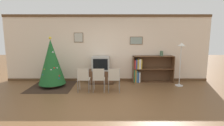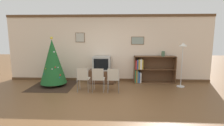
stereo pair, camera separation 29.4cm
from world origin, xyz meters
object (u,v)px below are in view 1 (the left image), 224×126
Objects in this scene: tv_console at (101,76)px; folding_chair_right at (114,78)px; vase at (161,53)px; standing_lamp at (181,53)px; folding_chair_left at (83,78)px; christmas_tree at (51,62)px; folding_chair_center at (99,78)px; bookshelf at (146,69)px; television at (101,63)px.

folding_chair_right is at bearing -66.34° from tv_console.
standing_lamp reaches higher than vase.
folding_chair_left is at bearing -167.93° from standing_lamp.
christmas_tree is 4.76m from standing_lamp.
christmas_tree reaches higher than folding_chair_left.
folding_chair_center and folding_chair_right have the same top height.
folding_chair_right is 1.84m from bookshelf.
standing_lamp is at bearing 12.07° from folding_chair_left.
bookshelf is 0.87m from vase.
standing_lamp is at bearing 14.05° from folding_chair_center.
bookshelf is at bearing 44.05° from folding_chair_right.
standing_lamp is (1.14, -0.53, 0.72)m from bookshelf.
television is 0.42× the size of standing_lamp.
tv_console is at bearing 90.00° from folding_chair_center.
tv_console is 0.53m from television.
folding_chair_center is at bearing -145.05° from bookshelf.
bookshelf is (1.83, 0.12, -0.27)m from television.
folding_chair_left is 3.23m from vase.
christmas_tree is 9.04× the size of vase.
tv_console is 1.28m from folding_chair_right.
vase reaches higher than bookshelf.
christmas_tree is 1.86× the size of tv_console.
christmas_tree is at bearing 152.04° from folding_chair_left.
television is (-0.00, -0.00, 0.53)m from tv_console.
standing_lamp is at bearing -40.37° from vase.
television is (1.78, 0.48, -0.12)m from christmas_tree.
folding_chair_center is 4.05× the size of vase.
folding_chair_left is at bearing -157.02° from vase.
folding_chair_right is 2.36m from vase.
folding_chair_left is at bearing 180.00° from folding_chair_right.
folding_chair_left is (-0.51, -1.16, 0.21)m from tv_console.
folding_chair_right is (0.51, -1.16, 0.21)m from tv_console.
vase is at bearing 1.84° from television.
folding_chair_left is at bearing -113.71° from television.
standing_lamp reaches higher than bookshelf.
television reaches higher than folding_chair_left.
bookshelf is 1.00× the size of standing_lamp.
folding_chair_right reaches higher than tv_console.
folding_chair_right is (0.51, -1.15, -0.32)m from television.
bookshelf reaches higher than television.
television is 0.83× the size of folding_chair_left.
bookshelf reaches higher than folding_chair_center.
folding_chair_left and folding_chair_right have the same top height.
television reaches higher than folding_chair_right.
christmas_tree is at bearing 163.55° from folding_chair_right.
folding_chair_right is at bearing -66.29° from television.
tv_console is at bearing 172.08° from standing_lamp.
vase is at bearing 1.78° from tv_console.
christmas_tree reaches higher than folding_chair_center.
folding_chair_left is 0.51m from folding_chair_center.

